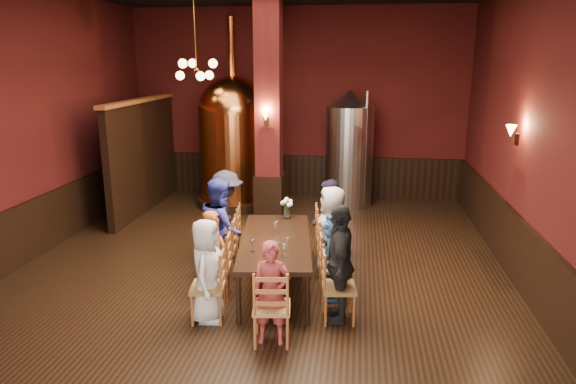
# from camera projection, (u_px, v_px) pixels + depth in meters

# --- Properties ---
(room) EXTENTS (10.00, 10.02, 4.50)m
(room) POSITION_uv_depth(u_px,v_px,m) (256.00, 133.00, 7.56)
(room) COLOR black
(room) RESTS_ON ground
(wainscot_right) EXTENTS (0.08, 9.90, 1.00)m
(wainscot_right) POSITION_uv_depth(u_px,v_px,m) (525.00, 258.00, 7.47)
(wainscot_right) COLOR black
(wainscot_right) RESTS_ON ground
(wainscot_back) EXTENTS (7.90, 0.08, 1.00)m
(wainscot_back) POSITION_uv_depth(u_px,v_px,m) (297.00, 175.00, 12.75)
(wainscot_back) COLOR black
(wainscot_back) RESTS_ON ground
(wainscot_left) EXTENTS (0.08, 9.90, 1.00)m
(wainscot_left) POSITION_uv_depth(u_px,v_px,m) (24.00, 233.00, 8.53)
(wainscot_left) COLOR black
(wainscot_left) RESTS_ON ground
(column) EXTENTS (0.58, 0.58, 4.50)m
(column) POSITION_uv_depth(u_px,v_px,m) (269.00, 113.00, 10.28)
(column) COLOR #46120F
(column) RESTS_ON ground
(partition) EXTENTS (0.22, 3.50, 2.40)m
(partition) POSITION_uv_depth(u_px,v_px,m) (143.00, 157.00, 11.32)
(partition) COLOR black
(partition) RESTS_ON ground
(pendant_cluster) EXTENTS (0.90, 0.90, 1.70)m
(pendant_cluster) POSITION_uv_depth(u_px,v_px,m) (196.00, 70.00, 10.36)
(pendant_cluster) COLOR #A57226
(pendant_cluster) RESTS_ON room
(sconce_wall) EXTENTS (0.20, 0.20, 0.36)m
(sconce_wall) POSITION_uv_depth(u_px,v_px,m) (517.00, 134.00, 7.82)
(sconce_wall) COLOR black
(sconce_wall) RESTS_ON room
(sconce_column) EXTENTS (0.20, 0.20, 0.36)m
(sconce_column) POSITION_uv_depth(u_px,v_px,m) (266.00, 118.00, 10.01)
(sconce_column) COLOR black
(sconce_column) RESTS_ON column
(dining_table) EXTENTS (1.30, 2.51, 0.75)m
(dining_table) POSITION_uv_depth(u_px,v_px,m) (276.00, 243.00, 7.54)
(dining_table) COLOR black
(dining_table) RESTS_ON ground
(chair_0) EXTENTS (0.52, 0.52, 0.92)m
(chair_0) POSITION_uv_depth(u_px,v_px,m) (208.00, 287.00, 6.63)
(chair_0) COLOR #9C5527
(chair_0) RESTS_ON ground
(person_0) EXTENTS (0.45, 0.68, 1.37)m
(person_0) POSITION_uv_depth(u_px,v_px,m) (207.00, 270.00, 6.58)
(person_0) COLOR silver
(person_0) RESTS_ON ground
(chair_1) EXTENTS (0.52, 0.52, 0.92)m
(chair_1) POSITION_uv_depth(u_px,v_px,m) (215.00, 266.00, 7.28)
(chair_1) COLOR #9C5527
(chair_1) RESTS_ON ground
(person_1) EXTENTS (0.34, 0.49, 1.28)m
(person_1) POSITION_uv_depth(u_px,v_px,m) (215.00, 254.00, 7.23)
(person_1) COLOR #A9441D
(person_1) RESTS_ON ground
(chair_2) EXTENTS (0.52, 0.52, 0.92)m
(chair_2) POSITION_uv_depth(u_px,v_px,m) (221.00, 249.00, 7.92)
(chair_2) COLOR #9C5527
(chair_2) RESTS_ON ground
(person_2) EXTENTS (0.66, 0.86, 1.59)m
(person_2) POSITION_uv_depth(u_px,v_px,m) (221.00, 229.00, 7.83)
(person_2) COLOR navy
(person_2) RESTS_ON ground
(chair_3) EXTENTS (0.52, 0.52, 0.92)m
(chair_3) POSITION_uv_depth(u_px,v_px,m) (227.00, 235.00, 8.57)
(chair_3) COLOR #9C5527
(chair_3) RESTS_ON ground
(person_3) EXTENTS (0.80, 1.11, 1.56)m
(person_3) POSITION_uv_depth(u_px,v_px,m) (226.00, 217.00, 8.49)
(person_3) COLOR black
(person_3) RESTS_ON ground
(chair_4) EXTENTS (0.52, 0.52, 0.92)m
(chair_4) POSITION_uv_depth(u_px,v_px,m) (339.00, 287.00, 6.62)
(chair_4) COLOR #9C5527
(chair_4) RESTS_ON ground
(person_4) EXTENTS (0.41, 0.93, 1.57)m
(person_4) POSITION_uv_depth(u_px,v_px,m) (340.00, 263.00, 6.54)
(person_4) COLOR black
(person_4) RESTS_ON ground
(chair_5) EXTENTS (0.52, 0.52, 0.92)m
(chair_5) POSITION_uv_depth(u_px,v_px,m) (335.00, 267.00, 7.27)
(chair_5) COLOR #9C5527
(chair_5) RESTS_ON ground
(person_5) EXTENTS (0.55, 1.22, 1.27)m
(person_5) POSITION_uv_depth(u_px,v_px,m) (335.00, 255.00, 7.22)
(person_5) COLOR #2D5489
(person_5) RESTS_ON ground
(chair_6) EXTENTS (0.52, 0.52, 0.92)m
(chair_6) POSITION_uv_depth(u_px,v_px,m) (331.00, 250.00, 7.91)
(chair_6) COLOR #9C5527
(chair_6) RESTS_ON ground
(person_6) EXTENTS (0.56, 0.77, 1.47)m
(person_6) POSITION_uv_depth(u_px,v_px,m) (332.00, 233.00, 7.84)
(person_6) COLOR #B5A9A0
(person_6) RESTS_ON ground
(chair_7) EXTENTS (0.52, 0.52, 0.92)m
(chair_7) POSITION_uv_depth(u_px,v_px,m) (328.00, 235.00, 8.55)
(chair_7) COLOR #9C5527
(chair_7) RESTS_ON ground
(person_7) EXTENTS (0.44, 0.73, 1.40)m
(person_7) POSITION_uv_depth(u_px,v_px,m) (329.00, 221.00, 8.49)
(person_7) COLOR black
(person_7) RESTS_ON ground
(chair_8) EXTENTS (0.52, 0.52, 0.92)m
(chair_8) POSITION_uv_depth(u_px,v_px,m) (272.00, 307.00, 6.09)
(chair_8) COLOR #9C5527
(chair_8) RESTS_ON ground
(person_8) EXTENTS (0.49, 0.34, 1.27)m
(person_8) POSITION_uv_depth(u_px,v_px,m) (271.00, 293.00, 6.05)
(person_8) COLOR maroon
(person_8) RESTS_ON ground
(copper_kettle) EXTENTS (1.93, 1.93, 4.19)m
(copper_kettle) POSITION_uv_depth(u_px,v_px,m) (234.00, 140.00, 11.65)
(copper_kettle) COLOR black
(copper_kettle) RESTS_ON ground
(steel_vessel) EXTENTS (1.45, 1.45, 2.65)m
(steel_vessel) POSITION_uv_depth(u_px,v_px,m) (349.00, 149.00, 11.68)
(steel_vessel) COLOR #B2B2B7
(steel_vessel) RESTS_ON ground
(rose_vase) EXTENTS (0.21, 0.21, 0.35)m
(rose_vase) POSITION_uv_depth(u_px,v_px,m) (287.00, 205.00, 8.43)
(rose_vase) COLOR white
(rose_vase) RESTS_ON dining_table
(wine_glass_0) EXTENTS (0.07, 0.07, 0.17)m
(wine_glass_0) POSITION_uv_depth(u_px,v_px,m) (277.00, 226.00, 7.82)
(wine_glass_0) COLOR white
(wine_glass_0) RESTS_ON dining_table
(wine_glass_1) EXTENTS (0.07, 0.07, 0.17)m
(wine_glass_1) POSITION_uv_depth(u_px,v_px,m) (277.00, 249.00, 6.90)
(wine_glass_1) COLOR white
(wine_glass_1) RESTS_ON dining_table
(wine_glass_2) EXTENTS (0.07, 0.07, 0.17)m
(wine_glass_2) POSITION_uv_depth(u_px,v_px,m) (284.00, 250.00, 6.85)
(wine_glass_2) COLOR white
(wine_glass_2) RESTS_ON dining_table
(wine_glass_3) EXTENTS (0.07, 0.07, 0.17)m
(wine_glass_3) POSITION_uv_depth(u_px,v_px,m) (287.00, 244.00, 7.09)
(wine_glass_3) COLOR white
(wine_glass_3) RESTS_ON dining_table
(wine_glass_4) EXTENTS (0.07, 0.07, 0.17)m
(wine_glass_4) POSITION_uv_depth(u_px,v_px,m) (275.00, 229.00, 7.72)
(wine_glass_4) COLOR white
(wine_glass_4) RESTS_ON dining_table
(wine_glass_5) EXTENTS (0.07, 0.07, 0.17)m
(wine_glass_5) POSITION_uv_depth(u_px,v_px,m) (252.00, 246.00, 7.01)
(wine_glass_5) COLOR white
(wine_glass_5) RESTS_ON dining_table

